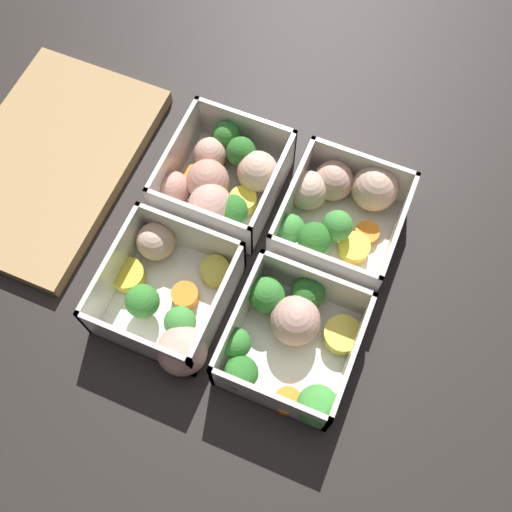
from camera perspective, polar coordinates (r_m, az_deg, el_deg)
name	(u,v)px	position (r m, az deg, el deg)	size (l,w,h in m)	color
ground_plane	(256,264)	(0.65, 0.00, -0.76)	(4.00, 4.00, 0.00)	#282321
container_near_left	(290,338)	(0.60, 3.28, -7.85)	(0.14, 0.13, 0.06)	silver
container_near_right	(339,209)	(0.66, 7.89, 4.47)	(0.15, 0.13, 0.06)	silver
container_far_left	(168,299)	(0.62, -8.39, -4.09)	(0.15, 0.14, 0.06)	silver
container_far_right	(221,180)	(0.67, -3.34, 7.28)	(0.14, 0.13, 0.06)	silver
cutting_board	(50,162)	(0.74, -19.05, 8.45)	(0.28, 0.18, 0.02)	tan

